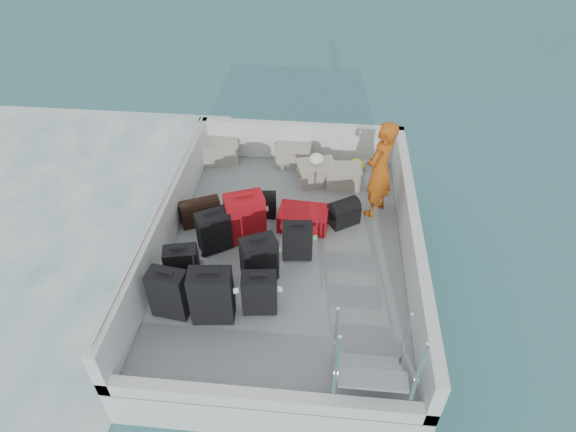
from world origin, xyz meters
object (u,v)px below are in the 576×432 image
suitcase_2 (214,232)px  passenger (380,170)px  suitcase_1 (183,267)px  suitcase_3 (212,296)px  suitcase_4 (259,259)px  suitcase_5 (245,218)px  crate_3 (343,177)px  suitcase_0 (169,294)px  suitcase_8 (303,218)px  suitcase_7 (297,241)px  suitcase_6 (260,293)px  crate_1 (293,156)px  crate_2 (316,174)px  crate_0 (220,151)px

suitcase_2 → passenger: size_ratio=0.41×
suitcase_1 → suitcase_3: suitcase_3 is taller
suitcase_1 → suitcase_4: (0.97, 0.22, 0.02)m
suitcase_1 → suitcase_5: size_ratio=0.84×
crate_3 → passenger: bearing=-51.5°
suitcase_0 → suitcase_8: bearing=58.7°
suitcase_2 → suitcase_5: suitcase_5 is taller
suitcase_7 → suitcase_8: size_ratio=0.79×
suitcase_1 → crate_3: (2.06, 2.46, -0.15)m
suitcase_4 → crate_3: suitcase_4 is taller
suitcase_0 → suitcase_7: 1.87m
suitcase_4 → suitcase_6: 0.55m
suitcase_7 → crate_1: suitcase_7 is taller
suitcase_8 → passenger: (1.10, 0.46, 0.64)m
suitcase_3 → crate_2: bearing=63.8°
suitcase_1 → crate_1: suitcase_1 is taller
suitcase_0 → crate_0: bearing=100.1°
crate_0 → suitcase_4: bearing=-68.1°
suitcase_5 → crate_0: suitcase_5 is taller
suitcase_1 → suitcase_2: 0.77m
crate_2 → passenger: bearing=-35.7°
crate_2 → crate_3: 0.46m
suitcase_3 → crate_3: suitcase_3 is taller
suitcase_7 → crate_0: 2.85m
suitcase_0 → suitcase_7: bearing=46.2°
suitcase_5 → suitcase_6: (0.40, -1.33, -0.08)m
suitcase_6 → suitcase_5: bearing=99.7°
suitcase_7 → suitcase_0: bearing=-147.6°
suitcase_6 → crate_2: bearing=72.1°
suitcase_5 → passenger: 2.12m
crate_3 → crate_2: bearing=173.5°
suitcase_7 → suitcase_4: bearing=-141.6°
suitcase_2 → suitcase_4: (0.72, -0.51, 0.02)m
suitcase_2 → crate_3: bearing=11.0°
suitcase_6 → crate_0: bearing=102.9°
suitcase_2 → suitcase_6: size_ratio=1.07×
suitcase_1 → crate_0: size_ratio=1.01×
suitcase_3 → suitcase_5: 1.51m
suitcase_4 → crate_1: bearing=59.3°
crate_2 → suitcase_0: bearing=-118.7°
suitcase_1 → crate_0: 3.04m
suitcase_6 → suitcase_8: 1.74m
suitcase_4 → crate_1: suitcase_4 is taller
suitcase_2 → suitcase_5: size_ratio=0.84×
suitcase_1 → passenger: 3.18m
suitcase_7 → suitcase_8: suitcase_7 is taller
crate_1 → suitcase_3: bearing=-100.8°
suitcase_8 → suitcase_1: bearing=136.5°
suitcase_2 → crate_1: 2.48m
suitcase_6 → suitcase_0: bearing=-178.5°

